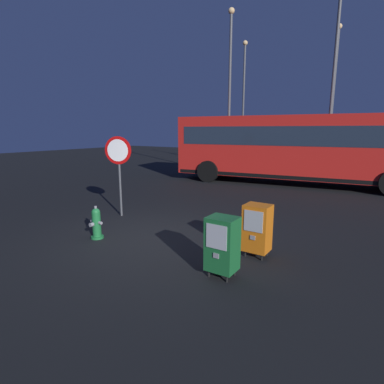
{
  "coord_description": "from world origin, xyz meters",
  "views": [
    {
      "loc": [
        4.37,
        -4.91,
        2.39
      ],
      "look_at": [
        0.3,
        1.2,
        0.9
      ],
      "focal_mm": 28.57,
      "sensor_mm": 36.0,
      "label": 1
    }
  ],
  "objects_px": {
    "newspaper_box_primary": "(257,228)",
    "street_light_far_right": "(243,96)",
    "street_light_near_left": "(334,90)",
    "fire_hydrant": "(96,223)",
    "street_light_far_left": "(333,78)",
    "street_light_near_right": "(230,84)",
    "stop_sign": "(119,159)",
    "bus_near": "(296,146)",
    "newspaper_box_secondary": "(222,244)"
  },
  "relations": [
    {
      "from": "fire_hydrant",
      "to": "newspaper_box_primary",
      "type": "bearing_deg",
      "value": 17.3
    },
    {
      "from": "street_light_far_right",
      "to": "stop_sign",
      "type": "bearing_deg",
      "value": -79.33
    },
    {
      "from": "stop_sign",
      "to": "newspaper_box_secondary",
      "type": "bearing_deg",
      "value": -21.93
    },
    {
      "from": "stop_sign",
      "to": "street_light_near_left",
      "type": "relative_size",
      "value": 0.27
    },
    {
      "from": "bus_near",
      "to": "street_light_far_left",
      "type": "distance_m",
      "value": 3.61
    },
    {
      "from": "newspaper_box_secondary",
      "to": "bus_near",
      "type": "relative_size",
      "value": 0.09
    },
    {
      "from": "stop_sign",
      "to": "street_light_far_right",
      "type": "xyz_separation_m",
      "value": [
        -2.59,
        13.75,
        3.02
      ]
    },
    {
      "from": "fire_hydrant",
      "to": "bus_near",
      "type": "bearing_deg",
      "value": 80.25
    },
    {
      "from": "newspaper_box_secondary",
      "to": "street_light_near_right",
      "type": "distance_m",
      "value": 12.6
    },
    {
      "from": "fire_hydrant",
      "to": "street_light_far_left",
      "type": "xyz_separation_m",
      "value": [
        2.67,
        11.39,
        4.36
      ]
    },
    {
      "from": "street_light_far_right",
      "to": "newspaper_box_primary",
      "type": "bearing_deg",
      "value": -64.34
    },
    {
      "from": "newspaper_box_secondary",
      "to": "stop_sign",
      "type": "bearing_deg",
      "value": 158.07
    },
    {
      "from": "stop_sign",
      "to": "bus_near",
      "type": "relative_size",
      "value": 0.21
    },
    {
      "from": "newspaper_box_primary",
      "to": "newspaper_box_secondary",
      "type": "bearing_deg",
      "value": -98.18
    },
    {
      "from": "fire_hydrant",
      "to": "street_light_far_right",
      "type": "distance_m",
      "value": 16.32
    },
    {
      "from": "newspaper_box_secondary",
      "to": "street_light_near_right",
      "type": "relative_size",
      "value": 0.12
    },
    {
      "from": "fire_hydrant",
      "to": "newspaper_box_secondary",
      "type": "distance_m",
      "value": 3.21
    },
    {
      "from": "newspaper_box_primary",
      "to": "stop_sign",
      "type": "bearing_deg",
      "value": 172.63
    },
    {
      "from": "street_light_far_left",
      "to": "stop_sign",
      "type": "bearing_deg",
      "value": -110.16
    },
    {
      "from": "bus_near",
      "to": "street_light_far_left",
      "type": "xyz_separation_m",
      "value": [
        1.01,
        1.73,
        3.0
      ]
    },
    {
      "from": "newspaper_box_primary",
      "to": "bus_near",
      "type": "height_order",
      "value": "bus_near"
    },
    {
      "from": "newspaper_box_primary",
      "to": "street_light_near_right",
      "type": "height_order",
      "value": "street_light_near_right"
    },
    {
      "from": "fire_hydrant",
      "to": "stop_sign",
      "type": "bearing_deg",
      "value": 119.89
    },
    {
      "from": "street_light_far_left",
      "to": "newspaper_box_primary",
      "type": "bearing_deg",
      "value": -86.21
    },
    {
      "from": "street_light_near_right",
      "to": "street_light_far_left",
      "type": "xyz_separation_m",
      "value": [
        4.81,
        0.82,
        -0.03
      ]
    },
    {
      "from": "newspaper_box_primary",
      "to": "stop_sign",
      "type": "height_order",
      "value": "stop_sign"
    },
    {
      "from": "newspaper_box_secondary",
      "to": "stop_sign",
      "type": "relative_size",
      "value": 0.46
    },
    {
      "from": "newspaper_box_primary",
      "to": "street_light_far_right",
      "type": "height_order",
      "value": "street_light_far_right"
    },
    {
      "from": "newspaper_box_primary",
      "to": "newspaper_box_secondary",
      "type": "xyz_separation_m",
      "value": [
        -0.16,
        -1.11,
        0.0
      ]
    },
    {
      "from": "street_light_near_right",
      "to": "street_light_near_left",
      "type": "bearing_deg",
      "value": 50.74
    },
    {
      "from": "street_light_near_right",
      "to": "stop_sign",
      "type": "bearing_deg",
      "value": -82.32
    },
    {
      "from": "street_light_far_right",
      "to": "fire_hydrant",
      "type": "bearing_deg",
      "value": -77.12
    },
    {
      "from": "street_light_near_left",
      "to": "street_light_far_right",
      "type": "distance_m",
      "value": 5.52
    },
    {
      "from": "street_light_near_right",
      "to": "street_light_far_right",
      "type": "height_order",
      "value": "street_light_near_right"
    },
    {
      "from": "street_light_near_left",
      "to": "street_light_far_right",
      "type": "relative_size",
      "value": 1.01
    },
    {
      "from": "fire_hydrant",
      "to": "newspaper_box_secondary",
      "type": "relative_size",
      "value": 0.73
    },
    {
      "from": "newspaper_box_secondary",
      "to": "street_light_far_right",
      "type": "relative_size",
      "value": 0.13
    },
    {
      "from": "stop_sign",
      "to": "street_light_far_left",
      "type": "relative_size",
      "value": 0.27
    },
    {
      "from": "bus_near",
      "to": "street_light_far_right",
      "type": "bearing_deg",
      "value": 124.66
    },
    {
      "from": "street_light_near_right",
      "to": "street_light_far_right",
      "type": "distance_m",
      "value": 4.98
    },
    {
      "from": "stop_sign",
      "to": "street_light_near_left",
      "type": "height_order",
      "value": "street_light_near_left"
    },
    {
      "from": "newspaper_box_primary",
      "to": "street_light_far_right",
      "type": "bearing_deg",
      "value": 115.66
    },
    {
      "from": "street_light_near_left",
      "to": "street_light_far_right",
      "type": "height_order",
      "value": "street_light_near_left"
    },
    {
      "from": "stop_sign",
      "to": "street_light_far_left",
      "type": "distance_m",
      "value": 10.88
    },
    {
      "from": "street_light_near_right",
      "to": "street_light_far_right",
      "type": "xyz_separation_m",
      "value": [
        -1.38,
        4.78,
        -0.12
      ]
    },
    {
      "from": "street_light_near_left",
      "to": "newspaper_box_primary",
      "type": "bearing_deg",
      "value": -84.67
    },
    {
      "from": "fire_hydrant",
      "to": "street_light_near_left",
      "type": "bearing_deg",
      "value": 82.7
    },
    {
      "from": "street_light_near_right",
      "to": "bus_near",
      "type": "bearing_deg",
      "value": -13.45
    },
    {
      "from": "fire_hydrant",
      "to": "bus_near",
      "type": "height_order",
      "value": "bus_near"
    },
    {
      "from": "street_light_far_left",
      "to": "street_light_near_left",
      "type": "bearing_deg",
      "value": 99.05
    }
  ]
}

